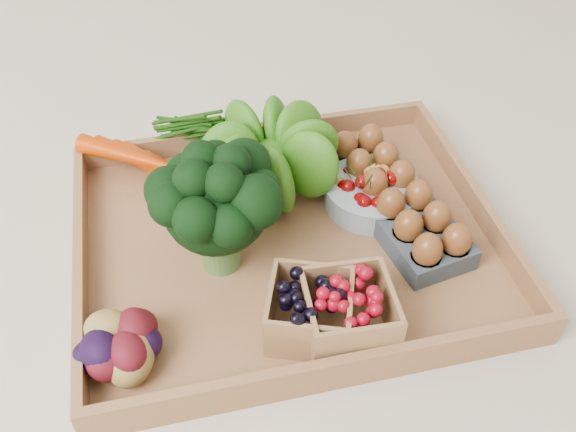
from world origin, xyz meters
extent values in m
plane|color=beige|center=(0.00, 0.00, 0.00)|extent=(4.00, 4.00, 0.00)
cube|color=#96663E|center=(0.00, 0.00, 0.01)|extent=(0.55, 0.45, 0.01)
sphere|color=#26560D|center=(0.00, 0.11, 0.08)|extent=(0.13, 0.13, 0.13)
cylinder|color=#8C9EA5|center=(0.13, 0.04, 0.03)|extent=(0.13, 0.13, 0.04)
cube|color=#394249|center=(0.16, 0.02, 0.03)|extent=(0.14, 0.28, 0.03)
cube|color=black|center=(-0.01, -0.15, 0.05)|extent=(0.12, 0.12, 0.07)
cube|color=maroon|center=(0.03, -0.16, 0.05)|extent=(0.11, 0.11, 0.07)
camera|label=1|loc=(-0.14, -0.58, 0.64)|focal=40.00mm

